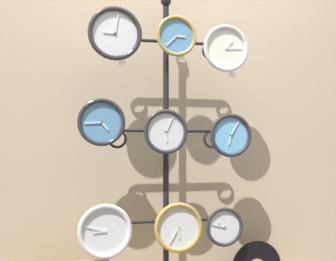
# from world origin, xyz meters

# --- Properties ---
(shop_wall) EXTENTS (4.40, 0.04, 2.80)m
(shop_wall) POSITION_xyz_m (0.00, 0.57, 1.40)
(shop_wall) COLOR tan
(shop_wall) RESTS_ON ground_plane
(display_stand) EXTENTS (0.74, 0.38, 1.88)m
(display_stand) POSITION_xyz_m (0.00, 0.41, 0.61)
(display_stand) COLOR black
(display_stand) RESTS_ON ground_plane
(clock_top_left) EXTENTS (0.31, 0.04, 0.31)m
(clock_top_left) POSITION_xyz_m (-0.33, 0.30, 1.61)
(clock_top_left) COLOR silver
(clock_top_center) EXTENTS (0.24, 0.04, 0.24)m
(clock_top_center) POSITION_xyz_m (0.04, 0.31, 1.62)
(clock_top_center) COLOR #4C84B2
(clock_top_right) EXTENTS (0.29, 0.04, 0.29)m
(clock_top_right) POSITION_xyz_m (0.34, 0.30, 1.56)
(clock_top_right) COLOR silver
(clock_middle_left) EXTENTS (0.27, 0.04, 0.27)m
(clock_middle_left) POSITION_xyz_m (-0.40, 0.31, 1.11)
(clock_middle_left) COLOR #4C84B2
(clock_middle_center) EXTENTS (0.26, 0.04, 0.26)m
(clock_middle_center) POSITION_xyz_m (-0.03, 0.31, 1.05)
(clock_middle_center) COLOR silver
(clock_middle_right) EXTENTS (0.27, 0.04, 0.27)m
(clock_middle_right) POSITION_xyz_m (0.38, 0.32, 1.04)
(clock_middle_right) COLOR #60A8DB
(clock_bottom_left) EXTENTS (0.31, 0.04, 0.31)m
(clock_bottom_left) POSITION_xyz_m (-0.38, 0.31, 0.50)
(clock_bottom_left) COLOR silver
(clock_bottom_center) EXTENTS (0.29, 0.04, 0.29)m
(clock_bottom_center) POSITION_xyz_m (0.05, 0.31, 0.50)
(clock_bottom_center) COLOR silver
(clock_bottom_right) EXTENTS (0.23, 0.04, 0.23)m
(clock_bottom_right) POSITION_xyz_m (0.33, 0.31, 0.49)
(clock_bottom_right) COLOR silver
(price_tag_upper) EXTENTS (0.04, 0.00, 0.03)m
(price_tag_upper) POSITION_xyz_m (-0.28, 0.30, 1.44)
(price_tag_upper) COLOR white
(price_tag_mid) EXTENTS (0.04, 0.00, 0.03)m
(price_tag_mid) POSITION_xyz_m (0.07, 0.31, 1.48)
(price_tag_mid) COLOR white
(price_tag_lower) EXTENTS (0.04, 0.00, 0.03)m
(price_tag_lower) POSITION_xyz_m (0.38, 0.30, 1.40)
(price_tag_lower) COLOR white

